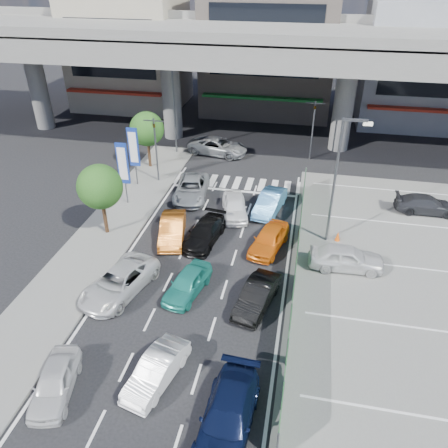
% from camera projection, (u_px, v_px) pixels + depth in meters
% --- Properties ---
extents(ground, '(120.00, 120.00, 0.00)m').
position_uv_depth(ground, '(196.00, 286.00, 24.00)').
color(ground, black).
rests_on(ground, ground).
extents(parking_lot, '(12.00, 28.00, 0.06)m').
position_uv_depth(parking_lot, '(400.00, 288.00, 23.79)').
color(parking_lot, slate).
rests_on(parking_lot, ground).
extents(sidewalk_left, '(4.00, 30.00, 0.12)m').
position_uv_depth(sidewalk_left, '(108.00, 233.00, 28.49)').
color(sidewalk_left, slate).
rests_on(sidewalk_left, ground).
extents(fence_run, '(0.16, 22.00, 1.80)m').
position_uv_depth(fence_run, '(295.00, 274.00, 23.46)').
color(fence_run, '#1E5A27').
rests_on(fence_run, ground).
extents(expressway, '(64.00, 14.00, 10.75)m').
position_uv_depth(expressway, '(257.00, 46.00, 37.73)').
color(expressway, slate).
rests_on(expressway, ground).
extents(building_west, '(12.00, 10.90, 13.00)m').
position_uv_depth(building_west, '(129.00, 47.00, 49.95)').
color(building_west, '#9E957F').
rests_on(building_west, ground).
extents(building_center, '(14.00, 10.90, 15.00)m').
position_uv_depth(building_center, '(270.00, 41.00, 47.54)').
color(building_center, gray).
rests_on(building_center, ground).
extents(building_east, '(12.00, 10.90, 12.00)m').
position_uv_depth(building_east, '(423.00, 64.00, 44.78)').
color(building_east, gray).
rests_on(building_east, ground).
extents(traffic_light_left, '(1.60, 1.24, 5.20)m').
position_uv_depth(traffic_light_left, '(155.00, 134.00, 32.98)').
color(traffic_light_left, '#595B60').
rests_on(traffic_light_left, ground).
extents(traffic_light_right, '(1.60, 1.24, 5.20)m').
position_uv_depth(traffic_light_right, '(314.00, 116.00, 36.84)').
color(traffic_light_right, '#595B60').
rests_on(traffic_light_right, ground).
extents(street_lamp_right, '(1.65, 0.22, 8.00)m').
position_uv_depth(street_lamp_right, '(339.00, 172.00, 25.28)').
color(street_lamp_right, '#595B60').
rests_on(street_lamp_right, ground).
extents(street_lamp_left, '(1.65, 0.22, 8.00)m').
position_uv_depth(street_lamp_left, '(176.00, 101.00, 37.57)').
color(street_lamp_left, '#595B60').
rests_on(street_lamp_left, ground).
extents(signboard_near, '(0.80, 0.14, 4.70)m').
position_uv_depth(signboard_near, '(123.00, 165.00, 30.27)').
color(signboard_near, '#595B60').
rests_on(signboard_near, ground).
extents(signboard_far, '(0.80, 0.14, 4.70)m').
position_uv_depth(signboard_far, '(134.00, 149.00, 32.84)').
color(signboard_far, '#595B60').
rests_on(signboard_far, ground).
extents(tree_near, '(2.80, 2.80, 4.80)m').
position_uv_depth(tree_near, '(100.00, 187.00, 26.74)').
color(tree_near, '#382314').
rests_on(tree_near, ground).
extents(tree_far, '(2.80, 2.80, 4.80)m').
position_uv_depth(tree_far, '(147.00, 129.00, 35.63)').
color(tree_far, '#382314').
rests_on(tree_far, ground).
extents(van_white_back_left, '(2.24, 3.89, 1.24)m').
position_uv_depth(van_white_back_left, '(55.00, 382.00, 17.85)').
color(van_white_back_left, silver).
rests_on(van_white_back_left, ground).
extents(hatch_white_back_mid, '(2.17, 3.93, 1.23)m').
position_uv_depth(hatch_white_back_mid, '(156.00, 370.00, 18.35)').
color(hatch_white_back_mid, white).
rests_on(hatch_white_back_mid, ground).
extents(minivan_navy_back, '(2.18, 4.85, 1.38)m').
position_uv_depth(minivan_navy_back, '(228.00, 417.00, 16.43)').
color(minivan_navy_back, black).
rests_on(minivan_navy_back, ground).
extents(sedan_white_mid_left, '(3.49, 5.39, 1.38)m').
position_uv_depth(sedan_white_mid_left, '(119.00, 282.00, 23.20)').
color(sedan_white_mid_left, silver).
rests_on(sedan_white_mid_left, ground).
extents(taxi_teal_mid, '(2.26, 3.97, 1.27)m').
position_uv_depth(taxi_teal_mid, '(188.00, 283.00, 23.20)').
color(taxi_teal_mid, teal).
rests_on(taxi_teal_mid, ground).
extents(hatch_black_mid_right, '(2.23, 4.12, 1.29)m').
position_uv_depth(hatch_black_mid_right, '(257.00, 296.00, 22.32)').
color(hatch_black_mid_right, black).
rests_on(hatch_black_mid_right, ground).
extents(taxi_orange_left, '(2.31, 4.40, 1.38)m').
position_uv_depth(taxi_orange_left, '(172.00, 229.00, 27.65)').
color(taxi_orange_left, '#BC5D18').
rests_on(taxi_orange_left, ground).
extents(sedan_black_mid, '(2.33, 4.52, 1.25)m').
position_uv_depth(sedan_black_mid, '(204.00, 233.00, 27.39)').
color(sedan_black_mid, black).
rests_on(sedan_black_mid, ground).
extents(taxi_orange_right, '(2.54, 4.28, 1.37)m').
position_uv_depth(taxi_orange_right, '(269.00, 239.00, 26.70)').
color(taxi_orange_right, orange).
rests_on(taxi_orange_right, ground).
extents(wagon_silver_front_left, '(2.87, 5.20, 1.38)m').
position_uv_depth(wagon_silver_front_left, '(191.00, 189.00, 32.46)').
color(wagon_silver_front_left, '#999DA0').
rests_on(wagon_silver_front_left, ground).
extents(sedan_white_front_mid, '(2.57, 4.28, 1.36)m').
position_uv_depth(sedan_white_front_mid, '(235.00, 206.00, 30.19)').
color(sedan_white_front_mid, white).
rests_on(sedan_white_front_mid, ground).
extents(kei_truck_front_right, '(2.18, 4.38, 1.38)m').
position_uv_depth(kei_truck_front_right, '(270.00, 203.00, 30.63)').
color(kei_truck_front_right, '#549FDF').
rests_on(kei_truck_front_right, ground).
extents(crossing_wagon_silver, '(5.69, 3.33, 1.49)m').
position_uv_depth(crossing_wagon_silver, '(218.00, 146.00, 39.48)').
color(crossing_wagon_silver, gray).
rests_on(crossing_wagon_silver, ground).
extents(parked_sedan_white, '(4.30, 1.88, 1.44)m').
position_uv_depth(parked_sedan_white, '(346.00, 258.00, 24.91)').
color(parked_sedan_white, silver).
rests_on(parked_sedan_white, parking_lot).
extents(parked_sedan_dgrey, '(4.25, 1.77, 1.23)m').
position_uv_depth(parked_sedan_dgrey, '(426.00, 204.00, 30.43)').
color(parked_sedan_dgrey, '#2B2C30').
rests_on(parked_sedan_dgrey, parking_lot).
extents(traffic_cone, '(0.41, 0.41, 0.63)m').
position_uv_depth(traffic_cone, '(338.00, 236.00, 27.55)').
color(traffic_cone, '#E7540C').
rests_on(traffic_cone, parking_lot).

